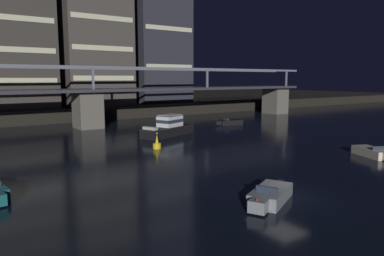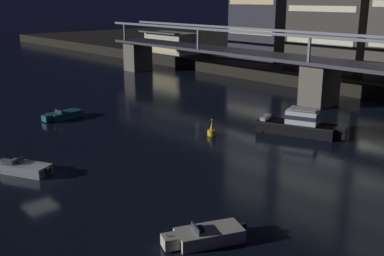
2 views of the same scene
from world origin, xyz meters
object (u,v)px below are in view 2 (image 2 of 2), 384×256
cabin_cruiser_near_left (299,124)px  speedboat_near_center (63,115)px  speedboat_mid_left (25,168)px  waterfront_pavilion (171,42)px  river_bridge (320,72)px  speedboat_mid_center (206,236)px  channel_buoy (212,131)px

cabin_cruiser_near_left → speedboat_near_center: size_ratio=1.77×
cabin_cruiser_near_left → speedboat_mid_left: size_ratio=1.88×
waterfront_pavilion → speedboat_mid_left: size_ratio=2.51×
river_bridge → speedboat_mid_left: bearing=-92.6°
waterfront_pavilion → speedboat_mid_left: 67.58m
speedboat_near_center → speedboat_mid_center: bearing=-12.6°
river_bridge → channel_buoy: (0.73, -20.56, -3.99)m
speedboat_mid_center → channel_buoy: (-15.48, 15.50, 0.06)m
speedboat_mid_left → cabin_cruiser_near_left: bearing=72.5°
waterfront_pavilion → cabin_cruiser_near_left: bearing=-25.9°
waterfront_pavilion → channel_buoy: waterfront_pavilion is taller
speedboat_mid_center → cabin_cruiser_near_left: bearing=113.2°
speedboat_near_center → channel_buoy: 18.74m
cabin_cruiser_near_left → speedboat_near_center: cabin_cruiser_near_left is taller
river_bridge → speedboat_mid_left: 39.73m
cabin_cruiser_near_left → river_bridge: bearing=116.0°
speedboat_near_center → speedboat_mid_center: 33.11m
cabin_cruiser_near_left → speedboat_mid_center: bearing=-66.8°
speedboat_near_center → river_bridge: bearing=60.8°
speedboat_mid_left → channel_buoy: channel_buoy is taller
cabin_cruiser_near_left → channel_buoy: bearing=-128.5°
river_bridge → speedboat_mid_center: river_bridge is taller
cabin_cruiser_near_left → waterfront_pavilion: bearing=154.1°
speedboat_near_center → cabin_cruiser_near_left: bearing=34.4°
cabin_cruiser_near_left → channel_buoy: size_ratio=5.27×
river_bridge → cabin_cruiser_near_left: (6.49, -13.33, -3.42)m
waterfront_pavilion → speedboat_near_center: (29.38, -40.74, -4.02)m
speedboat_near_center → speedboat_mid_left: (14.32, -10.66, 0.00)m
waterfront_pavilion → channel_buoy: 56.61m
waterfront_pavilion → cabin_cruiser_near_left: (51.96, -25.25, -3.39)m
cabin_cruiser_near_left → speedboat_near_center: 27.39m
waterfront_pavilion → speedboat_mid_center: (61.69, -47.98, -4.02)m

